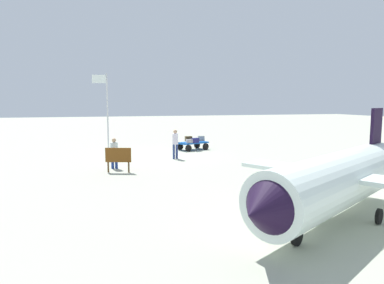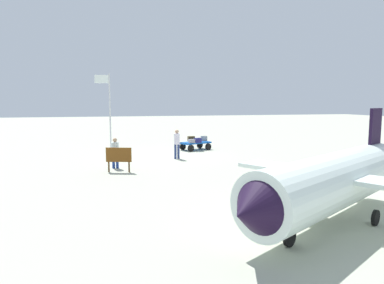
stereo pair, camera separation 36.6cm
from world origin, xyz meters
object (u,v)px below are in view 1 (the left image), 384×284
object	(u,v)px
airplane_near	(333,182)
suitcase_dark	(201,138)
suitcase_tan	(190,141)
worker_lead	(175,142)
flagpole	(106,108)
signboard	(118,156)
suitcase_olive	(195,140)
luggage_cart	(193,144)
worker_trailing	(114,151)
suitcase_maroon	(189,139)

from	to	relation	value
airplane_near	suitcase_dark	bearing A→B (deg)	-94.33
airplane_near	suitcase_tan	bearing A→B (deg)	-90.31
suitcase_tan	worker_lead	xyz separation A→B (m)	(1.72, 3.00, 0.35)
flagpole	signboard	distance (m)	6.18
suitcase_olive	suitcase_dark	bearing A→B (deg)	-125.44
suitcase_olive	worker_lead	xyz separation A→B (m)	(2.11, 3.01, 0.31)
suitcase_olive	suitcase_dark	xyz separation A→B (m)	(-0.76, -1.06, 0.01)
suitcase_tan	worker_lead	world-z (taller)	worker_lead
worker_lead	signboard	distance (m)	4.80
luggage_cart	signboard	size ratio (longest dim) A/B	1.94
suitcase_tan	worker_trailing	bearing A→B (deg)	43.76
suitcase_tan	signboard	world-z (taller)	signboard
airplane_near	worker_lead	bearing A→B (deg)	-82.37
flagpole	luggage_cart	bearing A→B (deg)	-171.17
suitcase_maroon	worker_trailing	bearing A→B (deg)	48.02
suitcase_tan	suitcase_dark	distance (m)	1.57
suitcase_olive	airplane_near	bearing A→B (deg)	88.21
worker_lead	airplane_near	size ratio (longest dim) A/B	0.23
flagpole	suitcase_dark	bearing A→B (deg)	-167.22
worker_lead	luggage_cart	bearing A→B (deg)	-120.68
suitcase_olive	worker_trailing	xyz separation A→B (m)	(5.79, 5.17, 0.20)
suitcase_tan	worker_trailing	world-z (taller)	worker_trailing
luggage_cart	worker_lead	bearing A→B (deg)	59.32
suitcase_dark	worker_trailing	xyz separation A→B (m)	(6.55, 6.23, 0.19)
worker_trailing	signboard	xyz separation A→B (m)	(-0.13, 1.05, -0.14)
suitcase_olive	signboard	distance (m)	8.41
luggage_cart	worker_lead	size ratio (longest dim) A/B	1.33
luggage_cart	suitcase_dark	xyz separation A→B (m)	(-0.81, -0.61, 0.32)
suitcase_maroon	suitcase_tan	xyz separation A→B (m)	(0.19, 1.04, -0.05)
suitcase_maroon	worker_lead	xyz separation A→B (m)	(1.91, 4.05, 0.29)
luggage_cart	signboard	distance (m)	8.73
signboard	suitcase_dark	bearing A→B (deg)	-131.38
airplane_near	flagpole	distance (m)	15.84
suitcase_olive	flagpole	bearing A→B (deg)	4.46
luggage_cart	suitcase_dark	bearing A→B (deg)	-143.19
suitcase_olive	suitcase_maroon	bearing A→B (deg)	-79.12
flagpole	suitcase_maroon	bearing A→B (deg)	-165.38
suitcase_maroon	suitcase_dark	world-z (taller)	suitcase_dark
luggage_cart	signboard	xyz separation A→B (m)	(5.60, 6.68, 0.36)
suitcase_tan	luggage_cart	bearing A→B (deg)	-126.34
worker_lead	suitcase_dark	bearing A→B (deg)	-125.17
suitcase_tan	worker_lead	size ratio (longest dim) A/B	0.29
worker_trailing	suitcase_maroon	bearing A→B (deg)	-131.98
suitcase_maroon	suitcase_olive	size ratio (longest dim) A/B	0.94
suitcase_maroon	worker_lead	distance (m)	4.48
suitcase_tan	suitcase_dark	size ratio (longest dim) A/B	0.99
luggage_cart	suitcase_dark	size ratio (longest dim) A/B	4.58
worker_trailing	signboard	bearing A→B (deg)	96.97
suitcase_olive	suitcase_tan	xyz separation A→B (m)	(0.39, 0.00, -0.04)
signboard	suitcase_maroon	bearing A→B (deg)	-126.93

